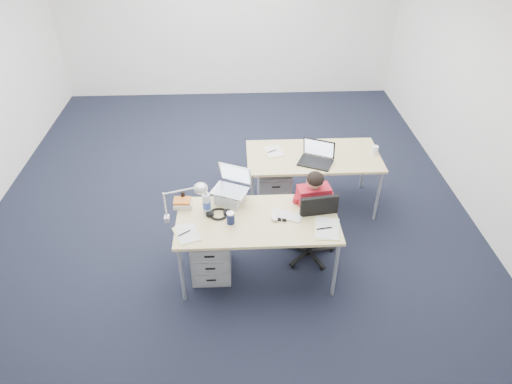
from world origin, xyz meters
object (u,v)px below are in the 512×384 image
can_koozie (231,218)px  desk_lamp (179,202)px  office_chair (310,238)px  headphones (219,213)px  desk_near (257,223)px  drawer_pedestal_near (211,251)px  bear_figurine (207,200)px  dark_laptop (316,153)px  book_stack (183,203)px  cordless_phone (183,197)px  seated_person (309,208)px  far_cup (375,150)px  water_bottle (207,202)px  silver_laptop (230,187)px  sunglasses (282,220)px  drawer_pedestal_far (274,186)px  computer_mouse (275,218)px  desk_far (313,159)px  wireless_keyboard (286,215)px

can_koozie → desk_lamp: desk_lamp is taller
office_chair → headphones: bearing=-179.6°
desk_near → drawer_pedestal_near: size_ratio=2.91×
bear_figurine → dark_laptop: size_ratio=0.41×
can_koozie → book_stack: can_koozie is taller
desk_near → cordless_phone: (-0.75, 0.30, 0.11)m
seated_person → drawer_pedestal_near: bearing=-171.0°
far_cup → dark_laptop: bearing=-166.6°
water_bottle → desk_lamp: size_ratio=0.57×
bear_figurine → dark_laptop: dark_laptop is taller
silver_laptop → desk_lamp: 0.56m
book_stack → sunglasses: (0.99, -0.28, -0.03)m
dark_laptop → drawer_pedestal_near: bearing=-117.4°
drawer_pedestal_near → water_bottle: bearing=101.1°
drawer_pedestal_far → cordless_phone: (-1.02, -0.90, 0.52)m
sunglasses → dark_laptop: (0.49, 1.04, 0.13)m
computer_mouse → sunglasses: 0.07m
desk_lamp → dark_laptop: (1.48, 0.99, -0.09)m
office_chair → cordless_phone: size_ratio=6.90×
book_stack → far_cup: far_cup is taller
bear_figurine → far_cup: bearing=20.8°
silver_laptop → water_bottle: silver_laptop is taller
headphones → can_koozie: 0.18m
can_koozie → drawer_pedestal_near: bearing=157.0°
computer_mouse → desk_near: bearing=176.1°
desk_far → water_bottle: (-1.23, -1.06, 0.18)m
bear_figurine → book_stack: bear_figurine is taller
desk_near → sunglasses: size_ratio=15.84×
desk_near → office_chair: office_chair is taller
silver_laptop → book_stack: (-0.48, -0.06, -0.14)m
desk_near → dark_laptop: 1.25m
drawer_pedestal_far → water_bottle: water_bottle is taller
desk_far → sunglasses: 1.32m
bear_figurine → silver_laptop: bearing=11.8°
desk_near → drawer_pedestal_near: bearing=174.5°
book_stack → sunglasses: book_stack is taller
headphones → wireless_keyboard: bearing=-9.6°
computer_mouse → cordless_phone: cordless_phone is taller
desk_lamp → dark_laptop: 1.78m
desk_far → desk_lamp: desk_lamp is taller
drawer_pedestal_near → desk_lamp: (-0.27, -0.03, 0.68)m
wireless_keyboard → sunglasses: (-0.05, -0.08, 0.00)m
drawer_pedestal_far → cordless_phone: bearing=-138.7°
drawer_pedestal_near → wireless_keyboard: bearing=-0.8°
drawer_pedestal_far → sunglasses: sunglasses is taller
cordless_phone → desk_lamp: 0.33m
cordless_phone → bear_figurine: bearing=-41.0°
desk_far → sunglasses: sunglasses is taller
wireless_keyboard → headphones: headphones is taller
desk_lamp → office_chair: bearing=5.3°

